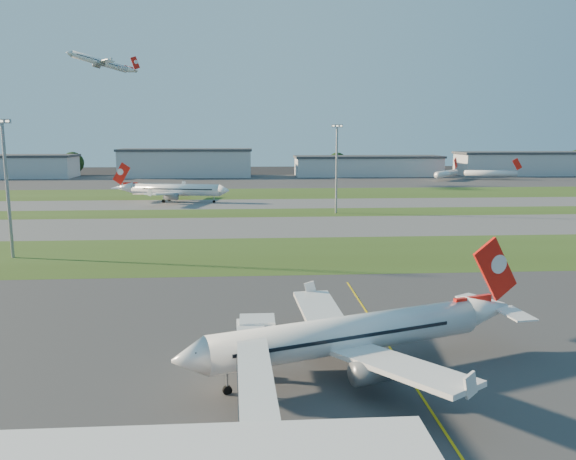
{
  "coord_description": "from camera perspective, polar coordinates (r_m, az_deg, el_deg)",
  "views": [
    {
      "loc": [
        -9.95,
        -54.75,
        23.1
      ],
      "look_at": [
        -3.76,
        38.95,
        7.0
      ],
      "focal_mm": 35.0,
      "sensor_mm": 36.0,
      "label": 1
    }
  ],
  "objects": [
    {
      "name": "hangar_far_east",
      "position": [
        351.32,
        24.38,
        6.18
      ],
      "size": [
        96.9,
        23.0,
        13.2
      ],
      "color": "#A5A7AD",
      "rests_on": "ground"
    },
    {
      "name": "tree_west",
      "position": [
        340.19,
        -21.02,
        6.4
      ],
      "size": [
        12.1,
        12.1,
        13.2
      ],
      "color": "black",
      "rests_on": "ground"
    },
    {
      "name": "airliner_parked",
      "position": [
        55.78,
        6.43,
        -10.53
      ],
      "size": [
        33.77,
        28.52,
        10.94
      ],
      "rotation": [
        0.0,
        0.0,
        0.33
      ],
      "color": "white",
      "rests_on": "ground"
    },
    {
      "name": "tree_east",
      "position": [
        345.57,
        17.54,
        6.47
      ],
      "size": [
        10.45,
        10.45,
        11.4
      ],
      "color": "black",
      "rests_on": "ground"
    },
    {
      "name": "jet_bridge",
      "position": [
        43.89,
        -3.35,
        -16.08
      ],
      "size": [
        4.2,
        26.9,
        6.2
      ],
      "color": "silver",
      "rests_on": "ground"
    },
    {
      "name": "grass_strip_a",
      "position": [
        109.67,
        1.51,
        -2.43
      ],
      "size": [
        300.0,
        34.0,
        0.01
      ],
      "primitive_type": "cube",
      "color": "#304316",
      "rests_on": "ground"
    },
    {
      "name": "hangar_east",
      "position": [
        316.97,
        8.1,
        6.48
      ],
      "size": [
        81.6,
        23.0,
        11.2
      ],
      "color": "#A5A7AD",
      "rests_on": "ground"
    },
    {
      "name": "ground",
      "position": [
        60.25,
        6.17,
        -12.88
      ],
      "size": [
        700.0,
        700.0,
        0.0
      ],
      "primitive_type": "plane",
      "color": "black",
      "rests_on": "ground"
    },
    {
      "name": "tree_mid_west",
      "position": [
        321.37,
        -5.6,
        6.6
      ],
      "size": [
        9.9,
        9.9,
        10.8
      ],
      "color": "black",
      "rests_on": "ground"
    },
    {
      "name": "yellow_line",
      "position": [
        61.28,
        10.9,
        -12.6
      ],
      "size": [
        0.25,
        60.0,
        0.02
      ],
      "primitive_type": "cube",
      "color": "gold",
      "rests_on": "ground"
    },
    {
      "name": "light_mast_centre",
      "position": [
        164.86,
        4.96,
        6.81
      ],
      "size": [
        3.2,
        0.7,
        25.8
      ],
      "color": "gray",
      "rests_on": "ground"
    },
    {
      "name": "apron_far",
      "position": [
        280.88,
        -1.74,
        5.01
      ],
      "size": [
        400.0,
        80.0,
        0.01
      ],
      "primitive_type": "cube",
      "color": "#333335",
      "rests_on": "ground"
    },
    {
      "name": "mini_jet_near",
      "position": [
        297.88,
        15.82,
        5.55
      ],
      "size": [
        19.53,
        23.17,
        9.48
      ],
      "rotation": [
        0.0,
        0.0,
        0.88
      ],
      "color": "white",
      "rests_on": "ground"
    },
    {
      "name": "hangar_west",
      "position": [
        312.11,
        -10.3,
        6.74
      ],
      "size": [
        71.4,
        23.0,
        15.2
      ],
      "color": "#A5A7AD",
      "rests_on": "ground"
    },
    {
      "name": "grass_strip_c",
      "position": [
        221.18,
        -1.18,
        3.73
      ],
      "size": [
        300.0,
        40.0,
        0.01
      ],
      "primitive_type": "cube",
      "color": "#304316",
      "rests_on": "ground"
    },
    {
      "name": "grass_strip_b",
      "position": [
        166.66,
        -0.32,
        1.76
      ],
      "size": [
        300.0,
        18.0,
        0.01
      ],
      "primitive_type": "cube",
      "color": "#304316",
      "rests_on": "ground"
    },
    {
      "name": "mini_jet_far",
      "position": [
        306.19,
        19.91,
        5.44
      ],
      "size": [
        28.54,
        6.94,
        9.48
      ],
      "rotation": [
        0.0,
        0.0,
        -0.15
      ],
      "color": "white",
      "rests_on": "ground"
    },
    {
      "name": "airliner_departing",
      "position": [
        288.05,
        -18.5,
        15.86
      ],
      "size": [
        28.86,
        24.65,
        9.76
      ],
      "rotation": [
        0.0,
        0.0,
        0.45
      ],
      "color": "white"
    },
    {
      "name": "light_mast_west",
      "position": [
        116.16,
        -26.68,
        4.61
      ],
      "size": [
        3.2,
        0.7,
        25.8
      ],
      "color": "gray",
      "rests_on": "ground"
    },
    {
      "name": "tree_mid_east",
      "position": [
        327.99,
        5.02,
        6.85
      ],
      "size": [
        11.55,
        11.55,
        12.6
      ],
      "color": "black",
      "rests_on": "ground"
    },
    {
      "name": "apron_near",
      "position": [
        60.25,
        6.17,
        -12.87
      ],
      "size": [
        300.0,
        70.0,
        0.01
      ],
      "primitive_type": "cube",
      "color": "#333335",
      "rests_on": "ground"
    },
    {
      "name": "airliner_taxiing",
      "position": [
        196.18,
        -11.41,
        4.01
      ],
      "size": [
        37.84,
        31.74,
        11.97
      ],
      "rotation": [
        0.0,
        0.0,
        2.92
      ],
      "color": "white",
      "rests_on": "ground"
    },
    {
      "name": "taxiway_b",
      "position": [
        188.44,
        -0.73,
        2.69
      ],
      "size": [
        300.0,
        26.0,
        0.01
      ],
      "primitive_type": "cube",
      "color": "#515154",
      "rests_on": "ground"
    },
    {
      "name": "taxiway_a",
      "position": [
        142.0,
        0.29,
        0.37
      ],
      "size": [
        300.0,
        32.0,
        0.01
      ],
      "primitive_type": "cube",
      "color": "#515154",
      "rests_on": "ground"
    }
  ]
}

